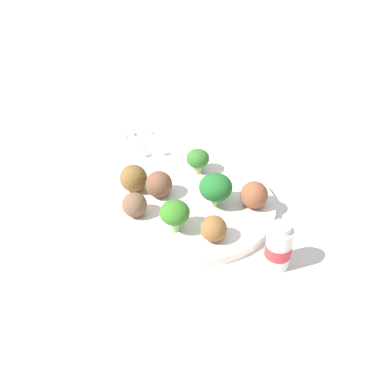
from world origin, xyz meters
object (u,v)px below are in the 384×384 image
Objects in this scene: meatball_near_rim at (254,195)px; knife at (150,136)px; broccoli_floret_mid_right at (216,188)px; napkin at (144,142)px; meatball_back_left at (135,205)px; meatball_mid_right at (159,184)px; yogurt_bottle at (278,247)px; broccoli_floret_far_rim at (198,159)px; fork at (134,140)px; meatball_center at (213,229)px; plate at (192,205)px; broccoli_floret_mid_left at (175,213)px; meatball_back_right at (134,178)px.

knife is (0.31, 0.04, -0.03)m from meatball_near_rim.
napkin is at bearing 0.02° from broccoli_floret_mid_right.
broccoli_floret_mid_right is 0.13m from meatball_back_left.
yogurt_bottle reaches higher than meatball_mid_right.
fork is (0.18, 0.04, -0.04)m from broccoli_floret_far_rim.
broccoli_floret_far_rim is 0.32× the size of knife.
meatball_back_left is at bearing 155.51° from fork.
meatball_center is at bearing 155.93° from broccoli_floret_far_rim.
plate is 1.65× the size of napkin.
yogurt_bottle reaches higher than napkin.
broccoli_floret_mid_right is 0.49× the size of fork.
broccoli_floret_far_rim is at bearing -177.24° from knife.
meatball_near_rim is (-0.01, -0.14, -0.01)m from broccoli_floret_mid_left.
meatball_mid_right is 0.23m from yogurt_bottle.
meatball_back_left is 0.24× the size of napkin.
meatball_back_right is 1.03× the size of meatball_mid_right.
broccoli_floret_far_rim is at bearing -37.66° from plate.
meatball_center reaches higher than fork.
meatball_mid_right is (0.11, 0.12, 0.00)m from meatball_near_rim.
broccoli_floret_mid_right reaches higher than meatball_mid_right.
broccoli_floret_far_rim is at bearing -171.10° from napkin.
broccoli_floret_far_rim is 0.86× the size of broccoli_floret_mid_left.
plate is 0.18m from yogurt_bottle.
meatball_near_rim is at bearing -122.33° from broccoli_floret_mid_right.
broccoli_floret_mid_right is 0.28m from knife.
broccoli_floret_mid_left is (-0.12, 0.11, 0.01)m from broccoli_floret_far_rim.
yogurt_bottle is (-0.13, -0.10, -0.02)m from broccoli_floret_mid_left.
yogurt_bottle is at bearing -176.10° from fork.
broccoli_floret_mid_left is 0.13m from meatball_back_right.
meatball_back_left is 0.28× the size of knife.
knife is (0.17, -0.11, -0.03)m from meatball_back_right.
plate is at bearing -138.59° from meatball_mid_right.
meatball_mid_right reaches higher than meatball_center.
plate is 0.24m from napkin.
meatball_back_left is (0.07, 0.04, -0.01)m from broccoli_floret_mid_left.
meatball_near_rim reaches higher than meatball_back_left.
meatball_center reaches higher than napkin.
meatball_back_right is 0.39× the size of fork.
broccoli_floret_mid_right is 0.77× the size of yogurt_bottle.
broccoli_floret_mid_right is (-0.03, -0.03, 0.04)m from plate.
meatball_center is at bearing 172.03° from napkin.
plate is 0.11m from meatball_near_rim.
broccoli_floret_far_rim is 1.14× the size of meatball_back_left.
yogurt_bottle is (-0.42, 0.01, 0.03)m from knife.
fork is (0.28, 0.02, -0.04)m from broccoli_floret_mid_right.
knife is at bearing -31.57° from meatball_back_left.
meatball_back_right is at bearing 3.72° from broccoli_floret_mid_left.
meatball_back_right is at bearing 37.95° from meatball_mid_right.
broccoli_floret_mid_right reaches higher than meatball_back_right.
meatball_near_rim is (-0.06, -0.08, 0.03)m from plate.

